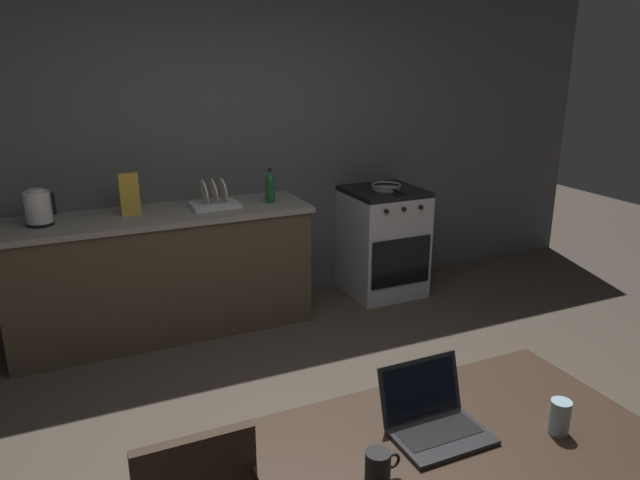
% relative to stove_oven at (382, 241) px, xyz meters
% --- Properties ---
extents(ground_plane, '(12.00, 12.00, 0.00)m').
position_rel_stove_oven_xyz_m(ground_plane, '(-1.26, -1.97, -0.45)').
color(ground_plane, '#473D33').
extents(back_wall, '(6.40, 0.10, 2.83)m').
position_rel_stove_oven_xyz_m(back_wall, '(-0.96, 0.35, 0.96)').
color(back_wall, '#525354').
rests_on(back_wall, ground_plane).
extents(kitchen_counter, '(2.16, 0.64, 0.91)m').
position_rel_stove_oven_xyz_m(kitchen_counter, '(-1.85, 0.00, 0.00)').
color(kitchen_counter, '#4C3D2D').
rests_on(kitchen_counter, ground_plane).
extents(stove_oven, '(0.60, 0.62, 0.91)m').
position_rel_stove_oven_xyz_m(stove_oven, '(0.00, 0.00, 0.00)').
color(stove_oven, '#B7BABF').
rests_on(stove_oven, ground_plane).
extents(dining_table, '(1.35, 0.82, 0.74)m').
position_rel_stove_oven_xyz_m(dining_table, '(-1.36, -2.82, 0.22)').
color(dining_table, '#332319').
rests_on(dining_table, ground_plane).
extents(laptop, '(0.32, 0.28, 0.22)m').
position_rel_stove_oven_xyz_m(laptop, '(-1.41, -2.74, 0.33)').
color(laptop, '#232326').
rests_on(laptop, dining_table).
extents(electric_kettle, '(0.19, 0.17, 0.24)m').
position_rel_stove_oven_xyz_m(electric_kettle, '(-2.60, 0.00, 0.57)').
color(electric_kettle, black).
rests_on(electric_kettle, kitchen_counter).
extents(bottle, '(0.07, 0.07, 0.26)m').
position_rel_stove_oven_xyz_m(bottle, '(-1.02, -0.05, 0.58)').
color(bottle, '#19592D').
rests_on(bottle, kitchen_counter).
extents(frying_pan, '(0.25, 0.42, 0.05)m').
position_rel_stove_oven_xyz_m(frying_pan, '(0.01, -0.03, 0.48)').
color(frying_pan, gray).
rests_on(frying_pan, stove_oven).
extents(coffee_mug, '(0.12, 0.08, 0.10)m').
position_rel_stove_oven_xyz_m(coffee_mug, '(-1.71, -2.88, 0.34)').
color(coffee_mug, black).
rests_on(coffee_mug, dining_table).
extents(drinking_glass, '(0.07, 0.07, 0.12)m').
position_rel_stove_oven_xyz_m(drinking_glass, '(-1.03, -2.92, 0.35)').
color(drinking_glass, '#99B7C6').
rests_on(drinking_glass, dining_table).
extents(cereal_box, '(0.13, 0.05, 0.29)m').
position_rel_stove_oven_xyz_m(cereal_box, '(-2.02, 0.02, 0.60)').
color(cereal_box, gold).
rests_on(cereal_box, kitchen_counter).
extents(dish_rack, '(0.34, 0.26, 0.21)m').
position_rel_stove_oven_xyz_m(dish_rack, '(-1.43, 0.00, 0.50)').
color(dish_rack, silver).
rests_on(dish_rack, kitchen_counter).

